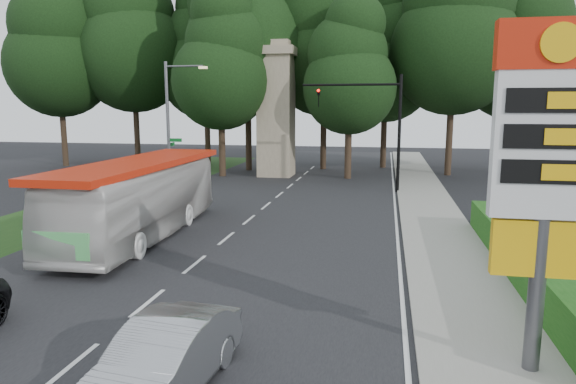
% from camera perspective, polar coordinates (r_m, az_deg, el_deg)
% --- Properties ---
extents(ground, '(120.00, 120.00, 0.00)m').
position_cam_1_polar(ground, '(11.63, -24.42, -18.47)').
color(ground, black).
rests_on(ground, ground).
extents(road_surface, '(14.00, 80.00, 0.02)m').
position_cam_1_polar(road_surface, '(21.86, -6.08, -4.53)').
color(road_surface, black).
rests_on(road_surface, ground).
extents(sidewalk_right, '(3.00, 80.00, 0.12)m').
position_cam_1_polar(sidewalk_right, '(21.07, 16.74, -5.29)').
color(sidewalk_right, gray).
rests_on(sidewalk_right, ground).
extents(grass_verge_left, '(5.00, 50.00, 0.02)m').
position_cam_1_polar(grass_verge_left, '(31.08, -19.77, -0.84)').
color(grass_verge_left, '#193814').
rests_on(grass_verge_left, ground).
extents(hedge, '(3.00, 14.00, 1.20)m').
position_cam_1_polar(hedge, '(17.74, 27.88, -6.97)').
color(hedge, '#1A4E15').
rests_on(hedge, ground).
extents(gas_station_pylon, '(2.10, 0.45, 6.85)m').
position_cam_1_polar(gas_station_pylon, '(10.73, 26.95, 3.95)').
color(gas_station_pylon, '#59595E').
rests_on(gas_station_pylon, ground).
extents(traffic_signal_mast, '(6.10, 0.35, 7.20)m').
position_cam_1_polar(traffic_signal_mast, '(32.29, 9.96, 8.27)').
color(traffic_signal_mast, black).
rests_on(traffic_signal_mast, ground).
extents(streetlight_signs, '(2.75, 0.98, 8.00)m').
position_cam_1_polar(streetlight_signs, '(33.05, -12.86, 7.79)').
color(streetlight_signs, '#59595E').
rests_on(streetlight_signs, ground).
extents(monument, '(3.00, 3.00, 10.05)m').
position_cam_1_polar(monument, '(39.15, -1.32, 9.23)').
color(monument, gray).
rests_on(monument, ground).
extents(tree_far_west, '(8.96, 8.96, 17.60)m').
position_cam_1_polar(tree_far_west, '(50.30, -24.25, 14.85)').
color(tree_far_west, '#2D2116').
rests_on(tree_far_west, ground).
extents(tree_west_mid, '(9.80, 9.80, 19.25)m').
position_cam_1_polar(tree_west_mid, '(49.07, -16.94, 16.60)').
color(tree_west_mid, '#2D2116').
rests_on(tree_west_mid, ground).
extents(tree_west_near, '(8.40, 8.40, 16.50)m').
position_cam_1_polar(tree_west_near, '(48.33, -9.16, 15.00)').
color(tree_west_near, '#2D2116').
rests_on(tree_west_near, ground).
extents(tree_center_left, '(10.08, 10.08, 19.80)m').
position_cam_1_polar(tree_center_left, '(43.30, -4.57, 18.42)').
color(tree_center_left, '#2D2116').
rests_on(tree_center_left, ground).
extents(tree_center_right, '(9.24, 9.24, 18.15)m').
position_cam_1_polar(tree_center_right, '(43.97, 4.08, 16.97)').
color(tree_center_right, '#2D2116').
rests_on(tree_center_right, ground).
extents(tree_east_near, '(8.12, 8.12, 15.95)m').
position_cam_1_polar(tree_east_near, '(45.49, 10.86, 14.88)').
color(tree_east_near, '#2D2116').
rests_on(tree_east_near, ground).
extents(tree_east_mid, '(9.52, 9.52, 18.70)m').
position_cam_1_polar(tree_east_mid, '(41.99, 18.09, 17.36)').
color(tree_east_mid, '#2D2116').
rests_on(tree_east_mid, ground).
extents(tree_far_east, '(8.68, 8.68, 17.05)m').
position_cam_1_polar(tree_far_east, '(44.65, 24.29, 15.20)').
color(tree_far_east, '#2D2116').
rests_on(tree_far_east, ground).
extents(tree_monument_left, '(7.28, 7.28, 14.30)m').
position_cam_1_polar(tree_monument_left, '(39.38, -7.54, 14.36)').
color(tree_monument_left, '#2D2116').
rests_on(tree_monument_left, ground).
extents(tree_monument_right, '(6.72, 6.72, 13.20)m').
position_cam_1_polar(tree_monument_right, '(37.97, 6.87, 13.55)').
color(tree_monument_right, '#2D2116').
rests_on(tree_monument_right, ground).
extents(transit_bus, '(3.17, 11.39, 3.14)m').
position_cam_1_polar(transit_bus, '(21.64, -16.07, -0.77)').
color(transit_bus, silver).
rests_on(transit_bus, ground).
extents(sedan_silver, '(1.87, 4.35, 1.39)m').
position_cam_1_polar(sedan_silver, '(10.15, -13.70, -17.73)').
color(sedan_silver, '#9EA0A5').
rests_on(sedan_silver, ground).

